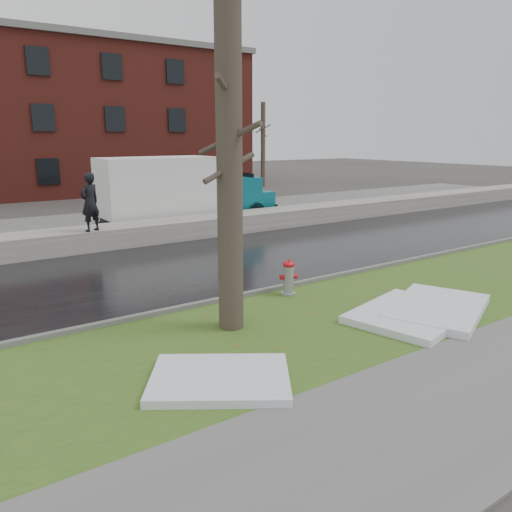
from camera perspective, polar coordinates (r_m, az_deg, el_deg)
ground at (r=12.03m, az=4.47°, el=-5.37°), size 120.00×120.00×0.00m
verge at (r=11.14m, az=8.53°, el=-6.94°), size 60.00×4.50×0.04m
sidewalk at (r=9.02m, az=25.38°, el=-13.22°), size 60.00×3.00×0.05m
road at (r=15.64m, az=-5.91°, el=-0.90°), size 60.00×7.00×0.03m
parking_lot at (r=23.31m, az=-16.01°, el=3.41°), size 60.00×9.00×0.03m
curb at (r=12.77m, az=1.66°, el=-3.89°), size 60.00×0.15×0.14m
snowbank at (r=19.27m, az=-11.95°, el=2.71°), size 60.00×1.60×0.75m
brick_building at (r=39.93m, az=-21.81°, el=14.15°), size 26.00×12.00×10.00m
bg_tree_right at (r=40.20m, az=0.81°, el=12.69°), size 1.40×1.62×6.50m
fire_hydrant at (r=12.35m, az=3.73°, el=-2.30°), size 0.45×0.43×0.91m
tree at (r=9.75m, az=-3.05°, el=9.66°), size 1.31×1.53×6.34m
box_truck at (r=22.05m, az=-8.84°, el=7.43°), size 9.17×2.22×3.06m
worker at (r=17.74m, az=-18.46°, el=5.85°), size 0.85×0.72×1.97m
snow_patch_near at (r=11.40m, az=17.24°, el=-6.40°), size 3.00×2.56×0.16m
snow_patch_far at (r=8.22m, az=-4.15°, el=-13.83°), size 2.72×2.55×0.14m
snow_patch_side at (r=11.95m, az=20.01°, el=-5.64°), size 3.29×2.77×0.18m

